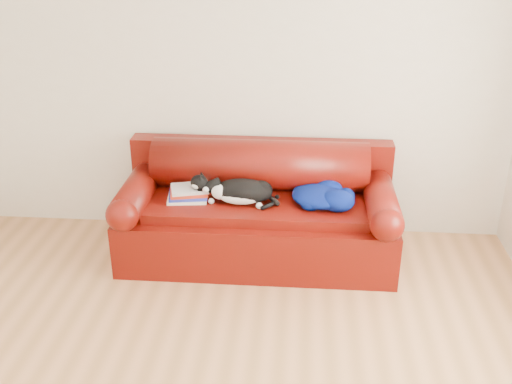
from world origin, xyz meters
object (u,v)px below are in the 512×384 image
sofa_base (257,229)px  book_stack (189,193)px  cat (242,192)px  blanket (322,195)px

sofa_base → book_stack: 0.61m
cat → sofa_base: bearing=30.9°
cat → blanket: bearing=0.0°
sofa_base → blanket: size_ratio=4.00×
sofa_base → cat: size_ratio=3.29×
sofa_base → book_stack: book_stack is taller
book_stack → cat: 0.42m
sofa_base → cat: cat is taller
sofa_base → book_stack: (-0.53, -0.05, 0.31)m
book_stack → sofa_base: bearing=5.0°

